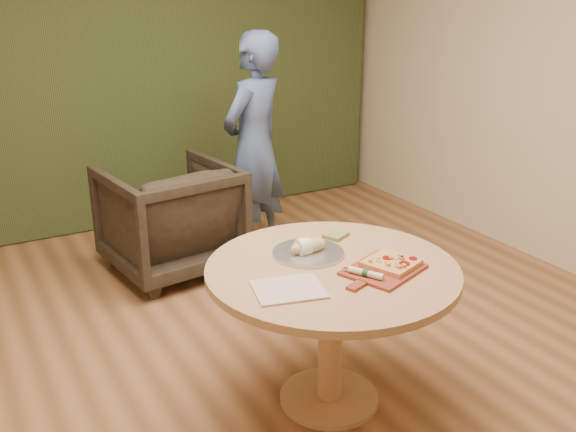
# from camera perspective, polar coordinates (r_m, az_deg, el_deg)

# --- Properties ---
(room_shell) EXTENTS (5.04, 6.04, 2.84)m
(room_shell) POSITION_cam_1_polar(r_m,az_deg,el_deg) (2.93, 0.59, 7.95)
(room_shell) COLOR #9A643D
(room_shell) RESTS_ON ground
(curtain) EXTENTS (4.80, 0.14, 2.78)m
(curtain) POSITION_cam_1_polar(r_m,az_deg,el_deg) (5.60, -14.80, 13.12)
(curtain) COLOR #293618
(curtain) RESTS_ON ground
(pedestal_table) EXTENTS (1.21, 1.21, 0.75)m
(pedestal_table) POSITION_cam_1_polar(r_m,az_deg,el_deg) (3.11, 3.90, -6.84)
(pedestal_table) COLOR tan
(pedestal_table) RESTS_ON ground
(pizza_paddle) EXTENTS (0.47, 0.38, 0.01)m
(pizza_paddle) POSITION_cam_1_polar(r_m,az_deg,el_deg) (3.01, 8.37, -4.82)
(pizza_paddle) COLOR maroon
(pizza_paddle) RESTS_ON pedestal_table
(flatbread_pizza) EXTENTS (0.28, 0.28, 0.04)m
(flatbread_pizza) POSITION_cam_1_polar(r_m,az_deg,el_deg) (3.05, 9.19, -4.12)
(flatbread_pizza) COLOR #E49F59
(flatbread_pizza) RESTS_ON pizza_paddle
(cutlery_roll) EXTENTS (0.12, 0.18, 0.03)m
(cutlery_roll) POSITION_cam_1_polar(r_m,az_deg,el_deg) (2.92, 6.92, -5.06)
(cutlery_roll) COLOR silver
(cutlery_roll) RESTS_ON pizza_paddle
(newspaper) EXTENTS (0.35, 0.31, 0.01)m
(newspaper) POSITION_cam_1_polar(r_m,az_deg,el_deg) (2.81, 0.04, -6.53)
(newspaper) COLOR white
(newspaper) RESTS_ON pedestal_table
(serving_tray) EXTENTS (0.36, 0.36, 0.02)m
(serving_tray) POSITION_cam_1_polar(r_m,az_deg,el_deg) (3.17, 1.81, -3.30)
(serving_tray) COLOR silver
(serving_tray) RESTS_ON pedestal_table
(bread_roll) EXTENTS (0.19, 0.09, 0.09)m
(bread_roll) POSITION_cam_1_polar(r_m,az_deg,el_deg) (3.15, 1.68, -2.73)
(bread_roll) COLOR #D5BD82
(bread_roll) RESTS_ON serving_tray
(green_packet) EXTENTS (0.15, 0.14, 0.02)m
(green_packet) POSITION_cam_1_polar(r_m,az_deg,el_deg) (3.39, 4.26, -1.71)
(green_packet) COLOR #5E672E
(green_packet) RESTS_ON pedestal_table
(armchair) EXTENTS (0.96, 0.91, 0.89)m
(armchair) POSITION_cam_1_polar(r_m,az_deg,el_deg) (4.72, -10.45, 0.28)
(armchair) COLOR black
(armchair) RESTS_ON ground
(person_standing) EXTENTS (0.74, 0.65, 1.70)m
(person_standing) POSITION_cam_1_polar(r_m,az_deg,el_deg) (4.87, -3.04, 6.20)
(person_standing) COLOR #40557D
(person_standing) RESTS_ON ground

